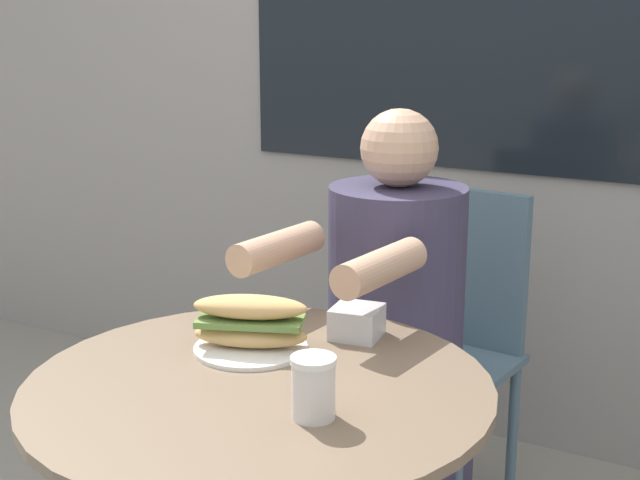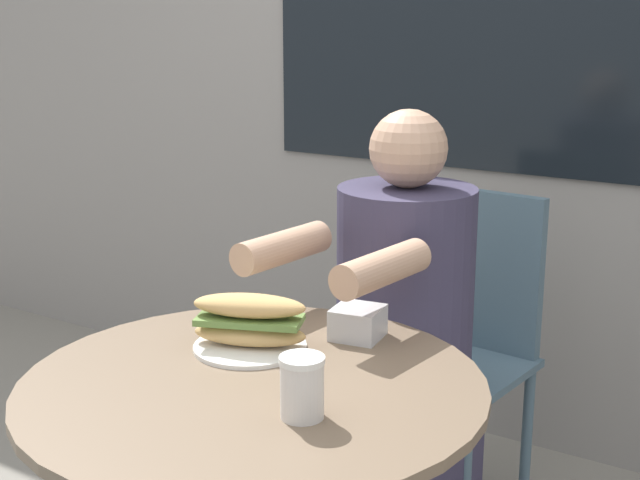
{
  "view_description": "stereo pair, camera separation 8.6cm",
  "coord_description": "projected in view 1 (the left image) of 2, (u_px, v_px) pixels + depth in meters",
  "views": [
    {
      "loc": [
        0.78,
        -1.16,
        1.31
      ],
      "look_at": [
        0.0,
        0.21,
        0.91
      ],
      "focal_mm": 50.0,
      "sensor_mm": 36.0,
      "label": 1
    },
    {
      "loc": [
        0.85,
        -1.11,
        1.31
      ],
      "look_at": [
        0.0,
        0.21,
        0.91
      ],
      "focal_mm": 50.0,
      "sensor_mm": 36.0,
      "label": 2
    }
  ],
  "objects": [
    {
      "name": "drink_cup",
      "position": [
        313.0,
        387.0,
        1.35
      ],
      "size": [
        0.07,
        0.07,
        0.1
      ],
      "color": "silver",
      "rests_on": "cafe_table"
    },
    {
      "name": "diner_chair",
      "position": [
        448.0,
        325.0,
        2.32
      ],
      "size": [
        0.41,
        0.41,
        0.87
      ],
      "rotation": [
        0.0,
        0.0,
        3.05
      ],
      "color": "slate",
      "rests_on": "ground_plane"
    },
    {
      "name": "seated_diner",
      "position": [
        387.0,
        383.0,
        2.04
      ],
      "size": [
        0.35,
        0.57,
        1.11
      ],
      "rotation": [
        0.0,
        0.0,
        3.05
      ],
      "color": "#38334C",
      "rests_on": "ground_plane"
    },
    {
      "name": "cafe_table",
      "position": [
        260.0,
        480.0,
        1.54
      ],
      "size": [
        0.79,
        0.79,
        0.71
      ],
      "color": "brown",
      "rests_on": "ground_plane"
    },
    {
      "name": "napkin_box",
      "position": [
        357.0,
        322.0,
        1.7
      ],
      "size": [
        0.1,
        0.1,
        0.06
      ],
      "rotation": [
        0.0,
        0.0,
        0.16
      ],
      "color": "silver",
      "rests_on": "cafe_table"
    },
    {
      "name": "sandwich_on_plate",
      "position": [
        250.0,
        326.0,
        1.63
      ],
      "size": [
        0.22,
        0.21,
        0.11
      ],
      "rotation": [
        0.0,
        0.0,
        0.38
      ],
      "color": "white",
      "rests_on": "cafe_table"
    }
  ]
}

